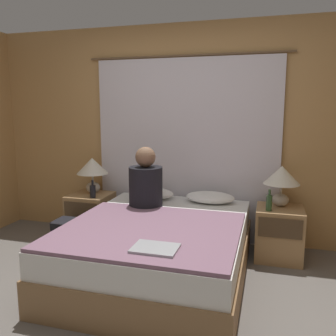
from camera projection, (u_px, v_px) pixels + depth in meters
ground_plane at (133, 314)px, 2.71m from camera, size 16.00×16.00×0.00m
wall_back at (187, 134)px, 4.18m from camera, size 4.90×0.06×2.50m
curtain_panel at (185, 150)px, 4.15m from camera, size 2.35×0.02×2.14m
bed at (159, 249)px, 3.30m from camera, size 1.56×1.97×0.52m
nightstand_left at (91, 216)px, 4.26m from camera, size 0.47×0.47×0.54m
nightstand_right at (279, 233)px, 3.68m from camera, size 0.47×0.47×0.54m
lamp_left at (92, 168)px, 4.24m from camera, size 0.37×0.37×0.43m
lamp_right at (282, 178)px, 3.66m from camera, size 0.37×0.37×0.43m
pillow_left at (151, 193)px, 4.08m from camera, size 0.53×0.33×0.12m
pillow_right at (210, 197)px, 3.90m from camera, size 0.53×0.33×0.12m
blanket_on_bed at (149, 230)px, 2.98m from camera, size 1.50×1.33×0.03m
person_left_in_bed at (146, 183)px, 3.68m from camera, size 0.35×0.35×0.64m
beer_bottle_on_left_stand at (93, 191)px, 4.05m from camera, size 0.07×0.07×0.20m
beer_bottle_on_right_stand at (269, 202)px, 3.53m from camera, size 0.06×0.06×0.22m
laptop_on_bed at (155, 248)px, 2.54m from camera, size 0.33×0.24×0.02m
backpack_on_floor at (72, 235)px, 3.80m from camera, size 0.36×0.28×0.37m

